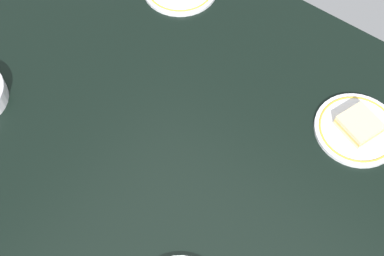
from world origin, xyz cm
name	(u,v)px	position (x,y,z in cm)	size (l,w,h in cm)	color
dining_table	(192,137)	(0.00, 0.00, 2.00)	(154.12, 107.38, 4.00)	black
plate_sandwich	(358,128)	(-31.26, -24.30, 5.21)	(20.48, 20.48, 4.27)	silver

